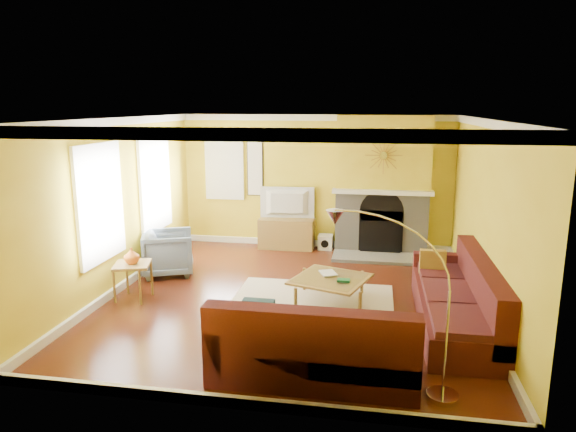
% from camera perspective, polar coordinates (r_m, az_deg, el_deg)
% --- Properties ---
extents(floor, '(5.50, 6.00, 0.02)m').
position_cam_1_polar(floor, '(7.96, 0.35, -9.11)').
color(floor, '#592312').
rests_on(floor, ground).
extents(ceiling, '(5.50, 6.00, 0.02)m').
position_cam_1_polar(ceiling, '(7.41, 0.37, 10.86)').
color(ceiling, white).
rests_on(ceiling, ground).
extents(wall_back, '(5.50, 0.02, 2.70)m').
position_cam_1_polar(wall_back, '(10.51, 3.05, 3.82)').
color(wall_back, yellow).
rests_on(wall_back, ground).
extents(wall_front, '(5.50, 0.02, 2.70)m').
position_cam_1_polar(wall_front, '(4.73, -5.66, -6.84)').
color(wall_front, yellow).
rests_on(wall_front, ground).
extents(wall_left, '(0.02, 6.00, 2.70)m').
position_cam_1_polar(wall_left, '(8.46, -18.41, 1.14)').
color(wall_left, yellow).
rests_on(wall_left, ground).
extents(wall_right, '(0.02, 6.00, 2.70)m').
position_cam_1_polar(wall_right, '(7.63, 21.26, -0.23)').
color(wall_right, yellow).
rests_on(wall_right, ground).
extents(baseboard, '(5.50, 6.00, 0.12)m').
position_cam_1_polar(baseboard, '(7.94, 0.35, -8.64)').
color(baseboard, white).
rests_on(baseboard, floor).
extents(crown_molding, '(5.50, 6.00, 0.12)m').
position_cam_1_polar(crown_molding, '(7.42, 0.37, 10.32)').
color(crown_molding, white).
rests_on(crown_molding, ceiling).
extents(window_left_near, '(0.06, 1.22, 1.72)m').
position_cam_1_polar(window_left_near, '(9.57, -14.63, 3.51)').
color(window_left_near, white).
rests_on(window_left_near, wall_left).
extents(window_left_far, '(0.06, 1.22, 1.72)m').
position_cam_1_polar(window_left_far, '(7.90, -20.26, 1.36)').
color(window_left_far, white).
rests_on(window_left_far, wall_left).
extents(window_back, '(0.82, 0.06, 1.22)m').
position_cam_1_polar(window_back, '(10.82, -7.05, 5.06)').
color(window_back, white).
rests_on(window_back, wall_back).
extents(wall_art, '(0.34, 0.04, 1.14)m').
position_cam_1_polar(wall_art, '(10.65, -3.68, 5.29)').
color(wall_art, white).
rests_on(wall_art, wall_back).
extents(fireplace, '(1.80, 0.40, 2.70)m').
position_cam_1_polar(fireplace, '(10.23, 10.45, 3.40)').
color(fireplace, gray).
rests_on(fireplace, floor).
extents(mantel, '(1.92, 0.22, 0.08)m').
position_cam_1_polar(mantel, '(10.01, 10.44, 2.63)').
color(mantel, white).
rests_on(mantel, fireplace).
extents(hearth, '(1.80, 0.70, 0.06)m').
position_cam_1_polar(hearth, '(9.98, 10.18, -4.58)').
color(hearth, gray).
rests_on(hearth, floor).
extents(sunburst, '(0.70, 0.04, 0.70)m').
position_cam_1_polar(sunburst, '(9.93, 10.60, 6.63)').
color(sunburst, olive).
rests_on(sunburst, fireplace).
extents(rug, '(2.40, 1.80, 0.02)m').
position_cam_1_polar(rug, '(7.78, 2.66, -9.49)').
color(rug, beige).
rests_on(rug, floor).
extents(sectional_sofa, '(3.23, 3.51, 0.90)m').
position_cam_1_polar(sectional_sofa, '(6.82, 8.58, -8.86)').
color(sectional_sofa, '#4C1819').
rests_on(sectional_sofa, floor).
extents(coffee_table, '(1.27, 1.27, 0.40)m').
position_cam_1_polar(coffee_table, '(7.71, 4.73, -8.21)').
color(coffee_table, white).
rests_on(coffee_table, floor).
extents(media_console, '(1.12, 0.50, 0.61)m').
position_cam_1_polar(media_console, '(10.54, -0.14, -1.92)').
color(media_console, olive).
rests_on(media_console, floor).
extents(tv, '(1.12, 0.23, 0.64)m').
position_cam_1_polar(tv, '(10.40, -0.15, 1.43)').
color(tv, black).
rests_on(tv, media_console).
extents(subwoofer, '(0.29, 0.29, 0.29)m').
position_cam_1_polar(subwoofer, '(10.51, 4.19, -2.90)').
color(subwoofer, white).
rests_on(subwoofer, floor).
extents(armchair, '(1.08, 1.07, 0.76)m').
position_cam_1_polar(armchair, '(9.14, -13.15, -3.99)').
color(armchair, slate).
rests_on(armchair, floor).
extents(side_table, '(0.63, 0.63, 0.56)m').
position_cam_1_polar(side_table, '(8.15, -16.81, -6.95)').
color(side_table, olive).
rests_on(side_table, floor).
extents(vase, '(0.30, 0.30, 0.24)m').
position_cam_1_polar(vase, '(8.03, -16.99, -4.25)').
color(vase, orange).
rests_on(vase, side_table).
extents(book, '(0.32, 0.36, 0.03)m').
position_cam_1_polar(book, '(7.75, 3.70, -6.43)').
color(book, white).
rests_on(book, coffee_table).
extents(arc_lamp, '(1.22, 0.36, 1.89)m').
position_cam_1_polar(arc_lamp, '(5.22, 11.74, -9.89)').
color(arc_lamp, silver).
rests_on(arc_lamp, floor).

